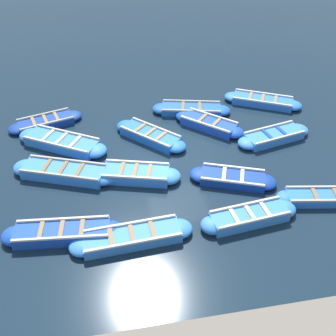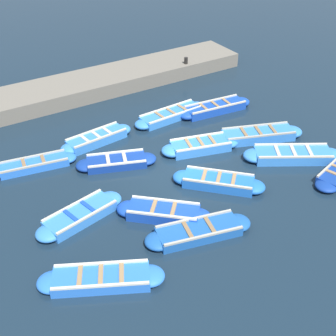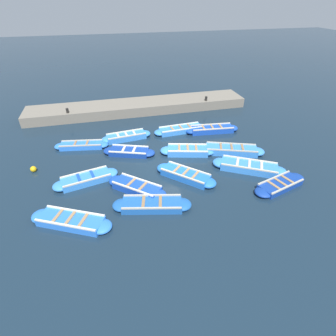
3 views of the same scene
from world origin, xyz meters
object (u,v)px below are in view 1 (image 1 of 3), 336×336
object	(u,v)px
boat_end_of_row	(136,174)
boat_mid_row	(132,237)
boat_centre	(150,136)
boat_drifting	(63,233)
boat_broadside	(64,172)
boat_far_corner	(262,101)
boat_bow_out	(324,197)
boat_near_quay	(274,136)
boat_tucked	(62,142)
boat_outer_right	(191,109)
boat_outer_left	(233,178)
boat_stern_in	(46,122)
boat_inner_gap	(249,217)
boat_alongside	(209,124)

from	to	relation	value
boat_end_of_row	boat_mid_row	distance (m)	3.05
boat_centre	boat_drifting	xyz separation A→B (m)	(4.91, -3.48, 0.01)
boat_broadside	boat_far_corner	xyz separation A→B (m)	(-3.87, 9.29, -0.03)
boat_bow_out	boat_near_quay	bearing A→B (deg)	-175.15
boat_tucked	boat_outer_right	distance (m)	6.10
boat_outer_left	boat_far_corner	bearing A→B (deg)	149.29
boat_outer_left	boat_tucked	xyz separation A→B (m)	(-3.37, -6.29, 0.03)
boat_end_of_row	boat_tucked	bearing A→B (deg)	-132.59
boat_far_corner	boat_stern_in	world-z (taller)	boat_far_corner
boat_broadside	boat_far_corner	world-z (taller)	boat_broadside
boat_inner_gap	boat_tucked	bearing A→B (deg)	-130.86
boat_outer_left	boat_inner_gap	world-z (taller)	boat_inner_gap
boat_tucked	boat_outer_right	bearing A→B (deg)	106.44
boat_end_of_row	boat_outer_right	xyz separation A→B (m)	(-4.28, 3.07, -0.03)
boat_drifting	boat_near_quay	distance (m)	9.51
boat_centre	boat_alongside	bearing A→B (deg)	99.57
boat_outer_right	boat_end_of_row	bearing A→B (deg)	-35.67
boat_centre	boat_tucked	world-z (taller)	boat_tucked
boat_outer_left	boat_alongside	xyz separation A→B (m)	(-3.70, 0.06, 0.03)
boat_broadside	boat_centre	bearing A→B (deg)	117.58
boat_drifting	boat_near_quay	xyz separation A→B (m)	(-3.98, 8.63, -0.02)
boat_outer_left	boat_drifting	distance (m)	6.33
boat_mid_row	boat_inner_gap	size ratio (longest dim) A/B	1.15
boat_centre	boat_bow_out	distance (m)	7.28
boat_outer_left	boat_tucked	bearing A→B (deg)	-118.19
boat_end_of_row	boat_inner_gap	bearing A→B (deg)	50.60
boat_near_quay	boat_mid_row	distance (m)	7.91
boat_drifting	boat_centre	bearing A→B (deg)	144.64
boat_mid_row	boat_end_of_row	bearing A→B (deg)	171.47
boat_alongside	boat_end_of_row	distance (m)	4.58
boat_outer_left	boat_broadside	size ratio (longest dim) A/B	0.81
boat_far_corner	boat_drifting	bearing A→B (deg)	-53.09
boat_alongside	boat_drifting	bearing A→B (deg)	-48.98
boat_mid_row	boat_inner_gap	world-z (taller)	boat_inner_gap
boat_tucked	boat_mid_row	distance (m)	6.04
boat_outer_left	boat_bow_out	world-z (taller)	boat_outer_left
boat_centre	boat_mid_row	world-z (taller)	boat_centre
boat_centre	boat_broadside	bearing A→B (deg)	-62.42
boat_end_of_row	boat_near_quay	world-z (taller)	boat_end_of_row
boat_tucked	boat_broadside	distance (m)	1.97
boat_end_of_row	boat_stern_in	size ratio (longest dim) A/B	1.03
boat_tucked	boat_near_quay	bearing A→B (deg)	83.21
boat_outer_left	boat_mid_row	xyz separation A→B (m)	(2.20, -3.96, 0.01)
boat_broadside	boat_bow_out	bearing A→B (deg)	71.89
boat_centre	boat_tucked	distance (m)	3.67
boat_outer_right	boat_bow_out	size ratio (longest dim) A/B	1.09
boat_tucked	boat_drifting	world-z (taller)	boat_tucked
boat_alongside	boat_inner_gap	bearing A→B (deg)	-1.21
boat_end_of_row	boat_outer_left	bearing A→B (deg)	76.93
boat_near_quay	boat_inner_gap	size ratio (longest dim) A/B	1.01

